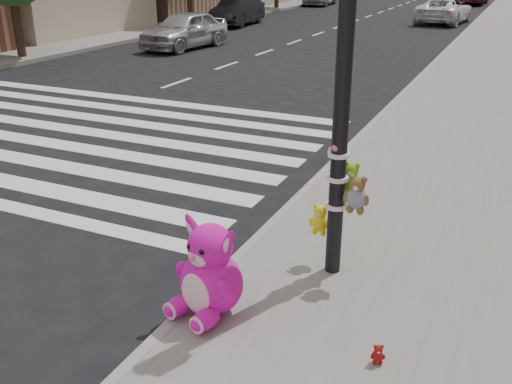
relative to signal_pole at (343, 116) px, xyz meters
The scene contains 10 objects.
ground 3.67m from the signal_pole, 145.32° to the right, with size 120.00×120.00×0.00m, color black.
sidewalk_far 24.37m from the signal_pole, 131.54° to the left, with size 6.00×80.00×0.14m, color slate.
curb_edge 8.44m from the signal_pole, 97.42° to the left, with size 0.12×80.00×0.15m, color gray.
crosswalk 8.09m from the signal_pole, 154.53° to the left, with size 11.00×6.00×0.01m, color silver, non-canonical shape.
signal_pole is the anchor object (origin of this frame).
pink_bunny 1.97m from the signal_pole, 123.63° to the right, with size 0.73×0.81×0.95m.
red_teddy 2.21m from the signal_pole, 59.12° to the right, with size 0.12×0.09×0.18m, color #9E110F, non-canonical shape.
car_silver_far 17.28m from the signal_pole, 126.56° to the left, with size 1.63×4.04×1.38m, color silver.
car_dark_far 24.92m from the signal_pole, 118.84° to the left, with size 1.48×4.25×1.40m, color black.
car_white_near 27.25m from the signal_pole, 95.52° to the left, with size 2.15×4.66×1.30m, color silver.
Camera 1 is at (4.08, -3.37, 3.24)m, focal length 40.00 mm.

